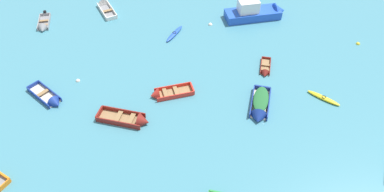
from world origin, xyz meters
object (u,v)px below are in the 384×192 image
object	(u,v)px
motor_launch_blue_midfield_left	(257,12)
mooring_buoy_central	(358,44)
rowboat_white_near_camera	(104,6)
rowboat_maroon_near_right	(133,120)
kayak_blue_far_right	(174,34)
mooring_buoy_between_boats_right	(210,25)
mooring_buoy_trailing	(78,81)
rowboat_deep_blue_cluster_outer	(51,100)
rowboat_deep_blue_back_row_left	(260,107)
rowboat_red_foreground_center	(163,94)
kayak_yellow_back_row_center	(324,98)
rowboat_grey_center	(43,26)
rowboat_maroon_outer_left	(265,71)

from	to	relation	value
motor_launch_blue_midfield_left	mooring_buoy_central	bearing A→B (deg)	-22.86
rowboat_white_near_camera	rowboat_maroon_near_right	distance (m)	18.84
kayak_blue_far_right	mooring_buoy_central	distance (m)	19.33
mooring_buoy_between_boats_right	mooring_buoy_central	bearing A→B (deg)	-9.00
mooring_buoy_trailing	rowboat_deep_blue_cluster_outer	bearing A→B (deg)	-118.83
rowboat_maroon_near_right	rowboat_deep_blue_back_row_left	xyz separation A→B (m)	(10.55, 2.13, 0.15)
rowboat_deep_blue_cluster_outer	rowboat_red_foreground_center	bearing A→B (deg)	8.40
kayak_yellow_back_row_center	motor_launch_blue_midfield_left	xyz separation A→B (m)	(-5.24, 12.89, 0.59)
rowboat_deep_blue_back_row_left	rowboat_red_foreground_center	bearing A→B (deg)	172.14
mooring_buoy_trailing	rowboat_maroon_near_right	bearing A→B (deg)	-37.19
kayak_blue_far_right	rowboat_grey_center	world-z (taller)	rowboat_grey_center
rowboat_deep_blue_cluster_outer	mooring_buoy_trailing	world-z (taller)	rowboat_deep_blue_cluster_outer
kayak_blue_far_right	kayak_yellow_back_row_center	bearing A→B (deg)	-31.75
mooring_buoy_between_boats_right	mooring_buoy_trailing	xyz separation A→B (m)	(-12.00, -10.23, 0.00)
motor_launch_blue_midfield_left	rowboat_deep_blue_back_row_left	bearing A→B (deg)	-91.98
rowboat_red_foreground_center	kayak_yellow_back_row_center	distance (m)	14.23
mooring_buoy_between_boats_right	mooring_buoy_trailing	bearing A→B (deg)	-139.54
mooring_buoy_between_boats_right	kayak_yellow_back_row_center	bearing A→B (deg)	-46.48
rowboat_maroon_near_right	mooring_buoy_between_boats_right	xyz separation A→B (m)	(5.86, 14.89, -0.23)
rowboat_maroon_outer_left	kayak_yellow_back_row_center	world-z (taller)	rowboat_maroon_outer_left
rowboat_deep_blue_back_row_left	mooring_buoy_between_boats_right	size ratio (longest dim) A/B	9.87
rowboat_red_foreground_center	mooring_buoy_between_boats_right	xyz separation A→B (m)	(3.78, 11.59, -0.20)
rowboat_maroon_outer_left	mooring_buoy_between_boats_right	bearing A→B (deg)	125.72
rowboat_white_near_camera	kayak_yellow_back_row_center	bearing A→B (deg)	-30.64
rowboat_white_near_camera	mooring_buoy_central	size ratio (longest dim) A/B	10.18
rowboat_maroon_outer_left	kayak_blue_far_right	size ratio (longest dim) A/B	0.91
rowboat_red_foreground_center	motor_launch_blue_midfield_left	size ratio (longest dim) A/B	0.57
kayak_blue_far_right	rowboat_red_foreground_center	world-z (taller)	rowboat_red_foreground_center
kayak_yellow_back_row_center	rowboat_red_foreground_center	bearing A→B (deg)	-177.60
rowboat_white_near_camera	kayak_blue_far_right	size ratio (longest dim) A/B	1.31
rowboat_maroon_outer_left	rowboat_red_foreground_center	world-z (taller)	rowboat_red_foreground_center
kayak_blue_far_right	mooring_buoy_central	size ratio (longest dim) A/B	7.74
rowboat_maroon_outer_left	rowboat_deep_blue_back_row_left	bearing A→B (deg)	-99.34
kayak_yellow_back_row_center	mooring_buoy_trailing	xyz separation A→B (m)	(-22.44, 0.76, -0.14)
rowboat_white_near_camera	rowboat_red_foreground_center	world-z (taller)	rowboat_red_foreground_center
rowboat_grey_center	mooring_buoy_between_boats_right	world-z (taller)	rowboat_grey_center
rowboat_maroon_near_right	motor_launch_blue_midfield_left	size ratio (longest dim) A/B	0.64
kayak_blue_far_right	rowboat_deep_blue_back_row_left	size ratio (longest dim) A/B	0.73
rowboat_maroon_outer_left	rowboat_red_foreground_center	size ratio (longest dim) A/B	0.72
rowboat_maroon_outer_left	motor_launch_blue_midfield_left	world-z (taller)	motor_launch_blue_midfield_left
rowboat_maroon_near_right	rowboat_deep_blue_back_row_left	distance (m)	10.76
rowboat_deep_blue_cluster_outer	mooring_buoy_trailing	xyz separation A→B (m)	(1.54, 2.80, -0.19)
rowboat_white_near_camera	mooring_buoy_trailing	world-z (taller)	rowboat_white_near_camera
kayak_yellow_back_row_center	rowboat_maroon_near_right	bearing A→B (deg)	-166.56
kayak_yellow_back_row_center	motor_launch_blue_midfield_left	distance (m)	13.93
rowboat_maroon_outer_left	mooring_buoy_between_boats_right	distance (m)	9.47
rowboat_deep_blue_cluster_outer	mooring_buoy_between_boats_right	bearing A→B (deg)	43.91
rowboat_grey_center	mooring_buoy_central	bearing A→B (deg)	-1.05
rowboat_white_near_camera	rowboat_red_foreground_center	size ratio (longest dim) A/B	1.04
motor_launch_blue_midfield_left	kayak_yellow_back_row_center	bearing A→B (deg)	-67.87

